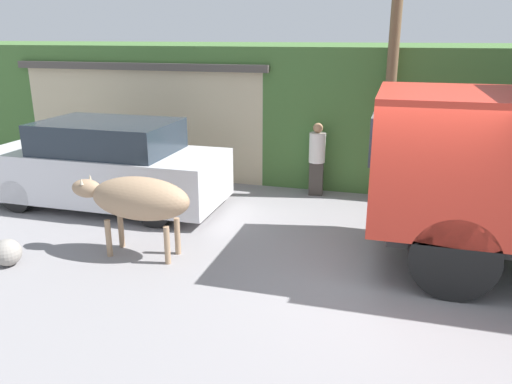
{
  "coord_description": "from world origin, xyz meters",
  "views": [
    {
      "loc": [
        -0.04,
        -6.7,
        3.33
      ],
      "look_at": [
        -2.02,
        0.24,
        1.04
      ],
      "focal_mm": 35.0,
      "sensor_mm": 36.0,
      "label": 1
    }
  ],
  "objects_px": {
    "parked_suv": "(106,166)",
    "utility_pole": "(394,40)",
    "brown_cow": "(137,199)",
    "pedestrian_on_hill": "(317,156)",
    "roadside_rock": "(7,252)"
  },
  "relations": [
    {
      "from": "parked_suv",
      "to": "utility_pole",
      "type": "bearing_deg",
      "value": 16.49
    },
    {
      "from": "parked_suv",
      "to": "pedestrian_on_hill",
      "type": "relative_size",
      "value": 3.04
    },
    {
      "from": "pedestrian_on_hill",
      "to": "utility_pole",
      "type": "relative_size",
      "value": 0.25
    },
    {
      "from": "pedestrian_on_hill",
      "to": "utility_pole",
      "type": "height_order",
      "value": "utility_pole"
    },
    {
      "from": "parked_suv",
      "to": "pedestrian_on_hill",
      "type": "xyz_separation_m",
      "value": [
        3.93,
        1.85,
        0.02
      ]
    },
    {
      "from": "pedestrian_on_hill",
      "to": "parked_suv",
      "type": "bearing_deg",
      "value": 21.44
    },
    {
      "from": "parked_suv",
      "to": "pedestrian_on_hill",
      "type": "distance_m",
      "value": 4.34
    },
    {
      "from": "pedestrian_on_hill",
      "to": "roadside_rock",
      "type": "distance_m",
      "value": 6.14
    },
    {
      "from": "pedestrian_on_hill",
      "to": "roadside_rock",
      "type": "height_order",
      "value": "pedestrian_on_hill"
    },
    {
      "from": "pedestrian_on_hill",
      "to": "brown_cow",
      "type": "bearing_deg",
      "value": 56.91
    },
    {
      "from": "parked_suv",
      "to": "utility_pole",
      "type": "height_order",
      "value": "utility_pole"
    },
    {
      "from": "utility_pole",
      "to": "brown_cow",
      "type": "bearing_deg",
      "value": -132.0
    },
    {
      "from": "brown_cow",
      "to": "roadside_rock",
      "type": "height_order",
      "value": "brown_cow"
    },
    {
      "from": "pedestrian_on_hill",
      "to": "utility_pole",
      "type": "xyz_separation_m",
      "value": [
        1.4,
        0.11,
        2.37
      ]
    },
    {
      "from": "pedestrian_on_hill",
      "to": "roadside_rock",
      "type": "relative_size",
      "value": 3.8
    }
  ]
}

